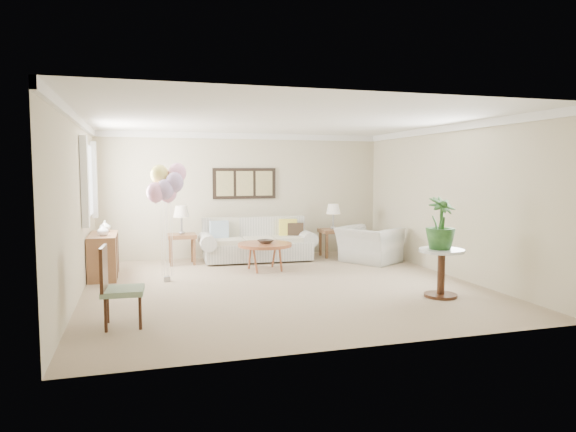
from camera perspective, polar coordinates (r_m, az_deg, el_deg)
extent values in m
plane|color=tan|center=(8.21, -0.64, -7.72)|extent=(6.00, 6.00, 0.00)
cube|color=#C1B69E|center=(10.94, -4.88, 2.32)|extent=(6.00, 0.04, 2.60)
cube|color=#C1B69E|center=(5.21, 8.24, -0.65)|extent=(6.00, 0.04, 2.60)
cube|color=#C1B69E|center=(7.78, -22.46, 0.88)|extent=(0.04, 6.00, 2.60)
cube|color=#C1B69E|center=(9.29, 17.47, 1.64)|extent=(0.04, 6.00, 2.60)
cube|color=white|center=(8.05, -0.66, 10.57)|extent=(6.00, 6.00, 0.02)
cube|color=white|center=(10.93, -4.90, 8.82)|extent=(6.00, 0.06, 0.12)
cube|color=white|center=(7.80, -22.54, 10.01)|extent=(0.06, 6.00, 0.12)
cube|color=white|center=(9.29, 17.52, 9.29)|extent=(0.06, 6.00, 0.12)
cube|color=white|center=(9.26, -21.41, 3.68)|extent=(0.04, 1.40, 1.20)
cube|color=white|center=(8.41, -21.65, 3.57)|extent=(0.10, 0.22, 1.40)
cube|color=white|center=(10.10, -20.75, 3.78)|extent=(0.10, 0.22, 1.40)
cube|color=black|center=(10.91, -4.86, 3.63)|extent=(1.35, 0.04, 0.65)
cube|color=#8C8C59|center=(10.81, -7.02, 3.59)|extent=(0.36, 0.02, 0.52)
cube|color=#8C8C59|center=(10.88, -4.83, 3.62)|extent=(0.36, 0.02, 0.52)
cube|color=#8C8C59|center=(10.97, -2.68, 3.65)|extent=(0.36, 0.02, 0.52)
cube|color=beige|center=(10.39, -3.42, -3.84)|extent=(2.16, 0.95, 0.35)
cube|color=beige|center=(10.65, -3.81, -1.53)|extent=(2.13, 0.29, 0.53)
cylinder|color=beige|center=(10.19, -9.01, -2.81)|extent=(0.34, 0.88, 0.31)
cylinder|color=beige|center=(10.63, 1.92, -2.42)|extent=(0.34, 0.88, 0.31)
cube|color=beige|center=(10.20, -6.71, -2.83)|extent=(0.60, 0.72, 0.12)
cube|color=beige|center=(10.32, -3.37, -2.71)|extent=(0.60, 0.72, 0.12)
cube|color=beige|center=(10.47, -0.11, -2.59)|extent=(0.60, 0.72, 0.12)
cube|color=#99B5C9|center=(10.31, -7.67, -1.56)|extent=(0.37, 0.12, 0.37)
cube|color=#DBCD45|center=(10.62, -0.01, -1.33)|extent=(0.37, 0.12, 0.37)
cube|color=#312419|center=(10.60, 0.85, -1.65)|extent=(0.33, 0.10, 0.33)
cube|color=beige|center=(10.42, -3.41, -4.89)|extent=(1.93, 0.77, 0.04)
cube|color=brown|center=(10.19, -11.72, -2.20)|extent=(0.54, 0.49, 0.08)
cube|color=brown|center=(10.02, -12.83, -4.04)|extent=(0.05, 0.05, 0.51)
cube|color=brown|center=(10.06, -10.37, -3.96)|extent=(0.05, 0.05, 0.51)
cube|color=brown|center=(10.41, -12.96, -3.71)|extent=(0.05, 0.05, 0.51)
cube|color=brown|center=(10.44, -10.59, -3.64)|extent=(0.05, 0.05, 0.51)
cube|color=brown|center=(10.91, 5.03, -1.64)|extent=(0.54, 0.49, 0.08)
cube|color=brown|center=(10.69, 4.32, -3.37)|extent=(0.05, 0.05, 0.51)
cube|color=brown|center=(10.85, 6.46, -3.26)|extent=(0.05, 0.05, 0.51)
cube|color=brown|center=(11.06, 3.61, -3.08)|extent=(0.05, 0.05, 0.51)
cube|color=brown|center=(11.21, 5.69, -2.99)|extent=(0.05, 0.05, 0.51)
cylinder|color=gray|center=(10.18, -11.72, -1.82)|extent=(0.13, 0.13, 0.06)
cylinder|color=gray|center=(10.17, -11.74, -0.89)|extent=(0.04, 0.04, 0.28)
cone|color=silver|center=(10.14, -11.77, 0.51)|extent=(0.31, 0.31, 0.22)
cylinder|color=gray|center=(10.90, 5.04, -1.30)|extent=(0.12, 0.12, 0.05)
cylinder|color=gray|center=(10.89, 5.04, -0.46)|extent=(0.04, 0.04, 0.27)
cone|color=silver|center=(10.87, 5.05, 0.79)|extent=(0.30, 0.30, 0.21)
cylinder|color=brown|center=(9.36, -2.58, -3.22)|extent=(0.98, 0.98, 0.05)
cylinder|color=brown|center=(9.68, -1.57, -4.43)|extent=(0.04, 0.04, 0.44)
cylinder|color=brown|center=(9.58, -4.26, -4.55)|extent=(0.04, 0.04, 0.44)
cylinder|color=brown|center=(9.13, -3.65, -5.01)|extent=(0.04, 0.04, 0.44)
cylinder|color=brown|center=(9.24, -0.83, -4.88)|extent=(0.04, 0.04, 0.44)
imported|color=black|center=(9.34, -2.52, -2.87)|extent=(0.35, 0.35, 0.07)
imported|color=beige|center=(10.32, 9.00, -3.18)|extent=(1.37, 1.41, 0.70)
cylinder|color=silver|center=(7.69, 16.71, -3.70)|extent=(0.64, 0.64, 0.04)
cylinder|color=#3A2113|center=(7.75, 16.65, -6.20)|extent=(0.11, 0.11, 0.64)
cylinder|color=#3A2113|center=(7.81, 16.59, -8.55)|extent=(0.47, 0.47, 0.01)
imported|color=#1F461E|center=(7.64, 16.59, -0.76)|extent=(0.50, 0.50, 0.75)
cube|color=gray|center=(6.33, -17.86, -7.93)|extent=(0.49, 0.49, 0.07)
cylinder|color=#3A2113|center=(6.21, -19.60, -10.37)|extent=(0.04, 0.04, 0.39)
cylinder|color=#3A2113|center=(6.20, -16.11, -10.30)|extent=(0.04, 0.04, 0.39)
cylinder|color=#3A2113|center=(6.57, -19.41, -9.52)|extent=(0.04, 0.04, 0.39)
cylinder|color=#3A2113|center=(6.56, -16.12, -9.45)|extent=(0.04, 0.04, 0.39)
cube|color=#3A2113|center=(6.28, -19.80, -5.48)|extent=(0.07, 0.45, 0.51)
cube|color=brown|center=(9.35, -19.81, -4.15)|extent=(0.45, 1.20, 0.74)
cube|color=#3A2113|center=(9.05, -19.90, -4.44)|extent=(0.46, 0.02, 0.70)
cube|color=#3A2113|center=(9.65, -19.67, -3.87)|extent=(0.46, 0.02, 0.70)
imported|color=silver|center=(9.03, -19.88, -1.48)|extent=(0.20, 0.20, 0.19)
imported|color=beige|center=(9.58, -19.67, -1.09)|extent=(0.24, 0.24, 0.20)
cube|color=gray|center=(8.72, -13.29, -6.83)|extent=(0.10, 0.10, 0.08)
ellipsoid|color=#FFA3D2|center=(8.44, -14.50, 2.55)|extent=(0.29, 0.29, 0.33)
cylinder|color=silver|center=(8.56, -13.88, -2.63)|extent=(0.01, 0.01, 1.22)
ellipsoid|color=#B796D0|center=(8.48, -12.49, 3.66)|extent=(0.29, 0.29, 0.33)
cylinder|color=silver|center=(8.57, -12.89, -2.07)|extent=(0.01, 0.01, 1.38)
ellipsoid|color=#F9EC6A|center=(8.61, -14.09, 4.47)|extent=(0.29, 0.29, 0.33)
cylinder|color=silver|center=(8.63, -13.68, -1.63)|extent=(0.01, 0.01, 1.50)
ellipsoid|color=#FFA3D2|center=(8.61, -12.20, 4.69)|extent=(0.29, 0.29, 0.33)
cylinder|color=silver|center=(8.62, -12.74, -1.52)|extent=(0.01, 0.01, 1.53)
ellipsoid|color=#B796D0|center=(8.45, -13.48, 2.88)|extent=(0.29, 0.29, 0.33)
cylinder|color=silver|center=(8.56, -13.37, -2.47)|extent=(0.01, 0.01, 1.27)
ellipsoid|color=#FFA3D2|center=(8.53, -13.21, 2.57)|extent=(0.29, 0.29, 0.33)
cylinder|color=silver|center=(8.60, -13.24, -2.60)|extent=(0.01, 0.01, 1.22)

